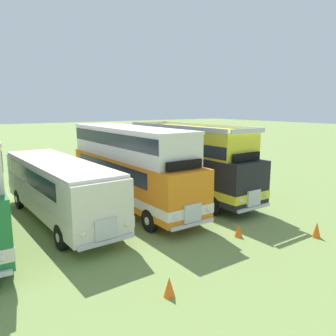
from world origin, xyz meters
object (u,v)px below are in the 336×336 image
at_px(bus_third_in_row, 58,186).
at_px(cone_mid_row, 317,230).
at_px(cone_near_end, 239,231).
at_px(cone_far_end, 169,287).
at_px(bus_fifth_in_row, 188,159).
at_px(bus_fourth_in_row, 131,164).

height_order(bus_third_in_row, cone_mid_row, bus_third_in_row).
distance_m(bus_third_in_row, cone_near_end, 8.92).
height_order(bus_third_in_row, cone_far_end, bus_third_in_row).
bearing_deg(cone_mid_row, cone_far_end, -178.52).
xyz_separation_m(bus_third_in_row, cone_mid_row, (8.55, -8.56, -1.41)).
bearing_deg(cone_mid_row, bus_fifth_in_row, 93.79).
distance_m(bus_fourth_in_row, cone_far_end, 9.54).
xyz_separation_m(bus_third_in_row, cone_far_end, (0.69, -8.76, -1.45)).
relative_size(bus_fifth_in_row, cone_mid_row, 15.25).
xyz_separation_m(bus_fourth_in_row, cone_near_end, (1.80, -6.54, -2.19)).
xyz_separation_m(bus_fourth_in_row, cone_far_end, (-3.31, -8.68, -2.17)).
xyz_separation_m(bus_third_in_row, bus_fifth_in_row, (7.99, -0.13, 0.60)).
bearing_deg(bus_fourth_in_row, bus_fifth_in_row, -0.72).
distance_m(bus_third_in_row, cone_mid_row, 12.18).
bearing_deg(cone_far_end, bus_third_in_row, 94.51).
xyz_separation_m(cone_near_end, cone_mid_row, (2.76, -1.94, 0.06)).
bearing_deg(bus_fifth_in_row, bus_third_in_row, 179.09).
xyz_separation_m(bus_fifth_in_row, cone_mid_row, (0.56, -8.43, -2.02)).
xyz_separation_m(bus_third_in_row, cone_near_end, (5.79, -6.62, -1.48)).
relative_size(bus_fifth_in_row, cone_near_end, 18.77).
bearing_deg(cone_near_end, cone_far_end, -157.24).
xyz_separation_m(bus_fourth_in_row, cone_mid_row, (4.55, -8.48, -2.13)).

